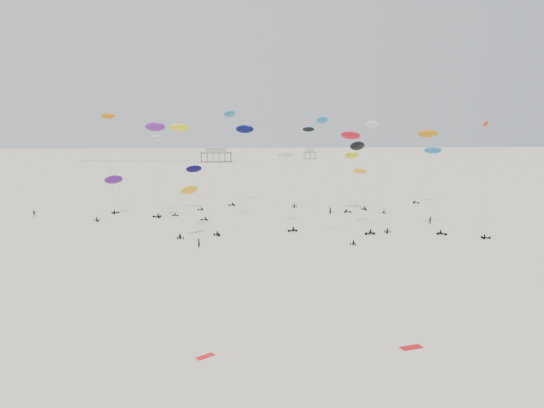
{
  "coord_description": "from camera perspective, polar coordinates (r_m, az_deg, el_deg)",
  "views": [
    {
      "loc": [
        -10.71,
        -11.73,
        20.85
      ],
      "look_at": [
        0.0,
        88.0,
        7.0
      ],
      "focal_mm": 35.0,
      "sensor_mm": 36.0,
      "label": 1
    }
  ],
  "objects": [
    {
      "name": "rig_11",
      "position": [
        117.03,
        22.0,
        2.66
      ],
      "size": [
        8.12,
        15.39,
        25.68
      ],
      "rotation": [
        0.0,
        0.0,
        4.58
      ],
      "color": "black",
      "rests_on": "ground"
    },
    {
      "name": "rig_15",
      "position": [
        142.8,
        8.73,
        6.67
      ],
      "size": [
        10.64,
        12.7,
        22.1
      ],
      "rotation": [
        0.0,
        0.0,
        -0.19
      ],
      "color": "black",
      "rests_on": "ground"
    },
    {
      "name": "rig_19",
      "position": [
        115.58,
        -7.81,
        2.13
      ],
      "size": [
        8.08,
        16.47,
        18.3
      ],
      "rotation": [
        0.0,
        0.0,
        3.58
      ],
      "color": "black",
      "rests_on": "ground"
    },
    {
      "name": "rig_12",
      "position": [
        129.26,
        -5.07,
        7.62
      ],
      "size": [
        9.4,
        9.72,
        26.25
      ],
      "rotation": [
        0.0,
        0.0,
        1.79
      ],
      "color": "black",
      "rests_on": "ground"
    },
    {
      "name": "rig_20",
      "position": [
        142.27,
        -11.96,
        5.6
      ],
      "size": [
        8.35,
        15.65,
        22.38
      ],
      "rotation": [
        0.0,
        0.0,
        4.12
      ],
      "color": "black",
      "rests_on": "ground"
    },
    {
      "name": "spectator_2",
      "position": [
        142.16,
        -24.2,
        -1.27
      ],
      "size": [
        1.2,
        0.68,
        2.0
      ],
      "primitive_type": "imported",
      "rotation": [
        0.0,
        0.0,
        6.25
      ],
      "color": "black",
      "rests_on": "ground"
    },
    {
      "name": "rig_13",
      "position": [
        158.44,
        -3.11,
        7.19
      ],
      "size": [
        8.48,
        14.96,
        24.03
      ],
      "rotation": [
        0.0,
        0.0,
        1.74
      ],
      "color": "black",
      "rests_on": "ground"
    },
    {
      "name": "ground_plane",
      "position": [
        213.02,
        -3.22,
        2.23
      ],
      "size": [
        900.0,
        900.0,
        0.0
      ],
      "primitive_type": "plane",
      "color": "beige"
    },
    {
      "name": "rig_2",
      "position": [
        117.59,
        1.71,
        2.64
      ],
      "size": [
        3.97,
        15.11,
        19.11
      ],
      "rotation": [
        0.0,
        0.0,
        2.02
      ],
      "color": "black",
      "rests_on": "ground"
    },
    {
      "name": "rig_3",
      "position": [
        114.14,
        11.26,
        4.27
      ],
      "size": [
        4.24,
        10.35,
        23.17
      ],
      "rotation": [
        0.0,
        0.0,
        2.7
      ],
      "color": "black",
      "rests_on": "ground"
    },
    {
      "name": "rig_8",
      "position": [
        107.43,
        -9.11,
        0.53
      ],
      "size": [
        4.91,
        7.86,
        10.21
      ],
      "rotation": [
        0.0,
        0.0,
        0.19
      ],
      "color": "black",
      "rests_on": "ground"
    },
    {
      "name": "rig_9",
      "position": [
        118.29,
        9.46,
        4.23
      ],
      "size": [
        4.97,
        17.29,
        21.31
      ],
      "rotation": [
        0.0,
        0.0,
        1.94
      ],
      "color": "black",
      "rests_on": "ground"
    },
    {
      "name": "spectator_3",
      "position": [
        134.27,
        6.27,
        -1.12
      ],
      "size": [
        0.97,
        0.98,
        2.24
      ],
      "primitive_type": "imported",
      "rotation": [
        0.0,
        0.0,
        2.33
      ],
      "color": "black",
      "rests_on": "ground"
    },
    {
      "name": "pavilion_small",
      "position": [
        398.43,
        4.12,
        5.34
      ],
      "size": [
        9.0,
        7.0,
        8.0
      ],
      "color": "brown",
      "rests_on": "ground"
    },
    {
      "name": "pavilion_main",
      "position": [
        362.11,
        -6.04,
        5.19
      ],
      "size": [
        21.0,
        13.0,
        9.8
      ],
      "color": "brown",
      "rests_on": "ground"
    },
    {
      "name": "rig_1",
      "position": [
        104.61,
        6.47,
        4.91
      ],
      "size": [
        6.24,
        14.89,
        25.34
      ],
      "rotation": [
        0.0,
        0.0,
        5.91
      ],
      "color": "black",
      "rests_on": "ground"
    },
    {
      "name": "rig_18",
      "position": [
        150.41,
        3.3,
        4.61
      ],
      "size": [
        8.21,
        12.01,
        22.94
      ],
      "rotation": [
        0.0,
        0.0,
        2.91
      ],
      "color": "black",
      "rests_on": "ground"
    },
    {
      "name": "rig_17",
      "position": [
        143.66,
        -9.7,
        7.34
      ],
      "size": [
        8.88,
        5.94,
        23.1
      ],
      "rotation": [
        0.0,
        0.0,
        1.57
      ],
      "color": "black",
      "rests_on": "ground"
    },
    {
      "name": "spectator_0",
      "position": [
        96.35,
        -7.86,
        -4.71
      ],
      "size": [
        0.84,
        0.9,
        2.04
      ],
      "primitive_type": "imported",
      "rotation": [
        0.0,
        0.0,
        2.18
      ],
      "color": "black",
      "rests_on": "ground"
    },
    {
      "name": "rig_14",
      "position": [
        162.87,
        16.65,
        4.75
      ],
      "size": [
        10.05,
        6.61,
        16.69
      ],
      "rotation": [
        0.0,
        0.0,
        4.29
      ],
      "color": "black",
      "rests_on": "ground"
    },
    {
      "name": "pier_fence",
      "position": [
        365.89,
        -14.22,
        4.48
      ],
      "size": [
        80.2,
        0.2,
        1.5
      ],
      "color": "black",
      "rests_on": "ground"
    },
    {
      "name": "rig_6",
      "position": [
        139.91,
        -16.86,
        2.05
      ],
      "size": [
        5.23,
        17.0,
        15.19
      ],
      "rotation": [
        0.0,
        0.0,
        3.5
      ],
      "color": "black",
      "rests_on": "ground"
    },
    {
      "name": "rig_0",
      "position": [
        119.41,
        16.73,
        4.9
      ],
      "size": [
        4.6,
        14.21,
        22.4
      ],
      "rotation": [
        0.0,
        0.0,
        3.82
      ],
      "color": "black",
      "rests_on": "ground"
    },
    {
      "name": "rig_7",
      "position": [
        142.62,
        9.02,
        2.25
      ],
      "size": [
        8.34,
        10.07,
        12.7
      ],
      "rotation": [
        0.0,
        0.0,
        4.4
      ],
      "color": "black",
      "rests_on": "ground"
    },
    {
      "name": "rig_4",
      "position": [
        146.06,
        8.85,
        4.17
      ],
      "size": [
        5.54,
        9.39,
        15.55
      ],
      "rotation": [
        0.0,
        0.0,
        3.36
      ],
      "color": "black",
      "rests_on": "ground"
    },
    {
      "name": "spectator_1",
      "position": [
        124.76,
        16.67,
        -2.09
      ],
      "size": [
        1.06,
        0.68,
        2.06
      ],
      "primitive_type": "imported",
      "rotation": [
        0.0,
        0.0,
        6.38
      ],
      "color": "black",
      "rests_on": "ground"
    },
    {
      "name": "grounded_kite_a",
      "position": [
        54.9,
        14.75,
        -14.73
      ],
      "size": [
        2.35,
        1.38,
        0.08
      ],
      "primitive_type": "cube",
      "rotation": [
        0.0,
        0.0,
        0.23
      ],
      "color": "#B50B0E",
      "rests_on": "ground"
    },
    {
      "name": "rig_5",
      "position": [
        148.96,
        -17.02,
        6.33
      ],
      "size": [
        6.49,
        15.89,
        27.62
      ],
      "rotation": [
        0.0,
        0.0,
        5.3
      ],
      "color": "black",
      "rests_on": "ground"
    },
    {
      "name": "rig_10",
      "position": [
        132.19,
        -12.42,
        6.34
      ],
      "size": [
        5.54,
        5.75,
        23.16
      ],
      "rotation": [
        0.0,
        0.0,
        1.26
      ],
      "color": "black",
      "rests_on": "ground"
    },
    {
      "name": "grounded_kite_b",
      "position": [
        51.69,
        -7.19,
        -15.99
      ],
      "size": [
        1.87,
        1.62,
        0.07
      ],
      "primitive_type": "cube",
      "rotation": [
        0.0,
        0.0,
        0.63
      ],
      "color": "red",
      "rests_on": "ground"
    }
  ]
}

